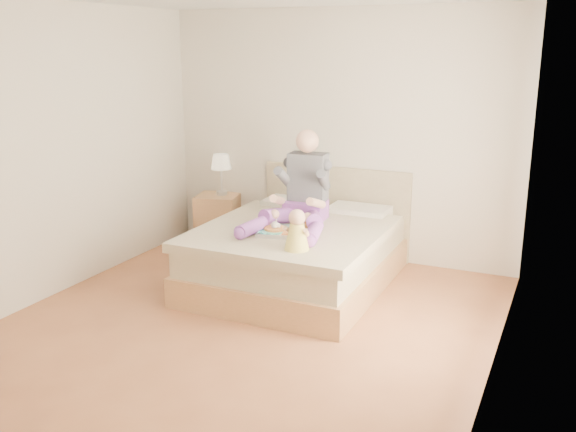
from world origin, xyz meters
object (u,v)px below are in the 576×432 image
at_px(tray, 286,230).
at_px(baby, 297,233).
at_px(bed, 300,251).
at_px(adult, 301,196).
at_px(nightstand, 218,219).

xyz_separation_m(tray, baby, (0.29, -0.40, 0.11)).
distance_m(bed, baby, 0.94).
bearing_deg(baby, bed, 112.59).
xyz_separation_m(adult, baby, (0.31, -0.80, -0.13)).
distance_m(bed, tray, 0.50).
distance_m(nightstand, adult, 1.72).
distance_m(bed, adult, 0.57).
xyz_separation_m(nightstand, tray, (1.44, -1.17, 0.35)).
bearing_deg(tray, nightstand, 124.17).
bearing_deg(bed, tray, -87.63).
bearing_deg(baby, nightstand, 138.61).
height_order(adult, baby, adult).
xyz_separation_m(nightstand, baby, (1.73, -1.57, 0.46)).
distance_m(adult, tray, 0.46).
distance_m(tray, baby, 0.51).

